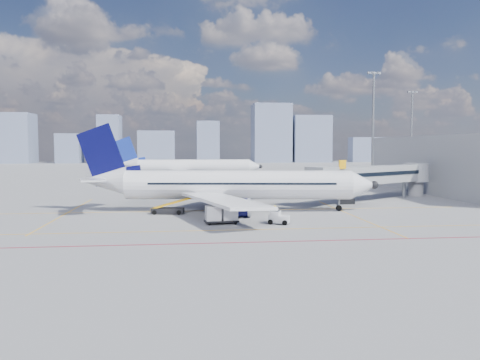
% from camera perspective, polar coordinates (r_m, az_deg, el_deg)
% --- Properties ---
extents(ground, '(420.00, 420.00, 0.00)m').
position_cam_1_polar(ground, '(51.71, -0.44, -4.93)').
color(ground, gray).
rests_on(ground, ground).
extents(apron_markings, '(90.00, 35.12, 0.01)m').
position_cam_1_polar(apron_markings, '(47.81, -0.64, -5.66)').
color(apron_markings, orange).
rests_on(apron_markings, ground).
extents(jet_bridge, '(23.55, 15.78, 6.30)m').
position_cam_1_polar(jet_bridge, '(73.73, 16.60, 0.52)').
color(jet_bridge, '#999CA1').
rests_on(jet_bridge, ground).
extents(terminal_block, '(10.00, 42.00, 10.00)m').
position_cam_1_polar(terminal_block, '(89.22, 24.07, 1.74)').
color(terminal_block, '#999CA1').
rests_on(terminal_block, ground).
extents(floodlight_mast_ne, '(3.20, 0.61, 25.45)m').
position_cam_1_polar(floodlight_mast_ne, '(114.46, 15.91, 6.67)').
color(floodlight_mast_ne, slate).
rests_on(floodlight_mast_ne, ground).
extents(floodlight_mast_far, '(3.20, 0.61, 25.45)m').
position_cam_1_polar(floodlight_mast_far, '(157.49, 20.18, 5.83)').
color(floodlight_mast_far, slate).
rests_on(floodlight_mast_far, ground).
extents(distant_skyline, '(251.95, 15.63, 30.17)m').
position_cam_1_polar(distant_skyline, '(241.07, -9.13, 4.93)').
color(distant_skyline, slate).
rests_on(distant_skyline, ground).
extents(main_aircraft, '(37.79, 32.85, 11.07)m').
position_cam_1_polar(main_aircraft, '(58.92, -1.81, -0.67)').
color(main_aircraft, silver).
rests_on(main_aircraft, ground).
extents(second_aircraft, '(35.76, 31.13, 10.62)m').
position_cam_1_polar(second_aircraft, '(113.62, -6.42, 1.59)').
color(second_aircraft, silver).
rests_on(second_aircraft, ground).
extents(baggage_tug, '(2.42, 2.02, 1.46)m').
position_cam_1_polar(baggage_tug, '(49.26, 4.63, -4.57)').
color(baggage_tug, silver).
rests_on(baggage_tug, ground).
extents(cargo_dolly, '(3.69, 1.95, 1.94)m').
position_cam_1_polar(cargo_dolly, '(49.17, -2.28, -4.14)').
color(cargo_dolly, black).
rests_on(cargo_dolly, ground).
extents(belt_loader, '(5.63, 2.05, 2.26)m').
position_cam_1_polar(belt_loader, '(57.06, -8.67, -3.53)').
color(belt_loader, black).
rests_on(belt_loader, ground).
extents(ramp_worker, '(0.46, 0.68, 1.84)m').
position_cam_1_polar(ramp_worker, '(50.10, 4.32, -4.17)').
color(ramp_worker, yellow).
rests_on(ramp_worker, ground).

